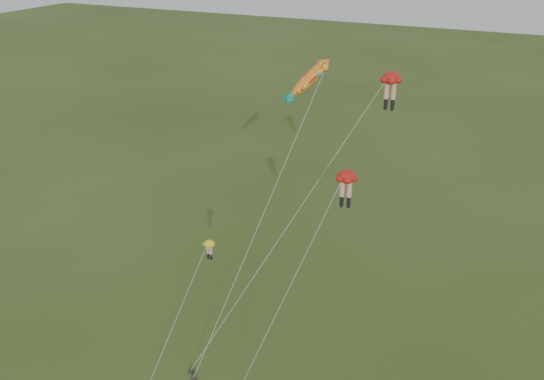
% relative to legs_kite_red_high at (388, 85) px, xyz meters
% --- Properties ---
extents(ground, '(300.00, 300.00, 0.00)m').
position_rel_legs_kite_red_high_xyz_m(ground, '(-7.40, -10.96, -17.92)').
color(ground, '#314518').
rests_on(ground, ground).
extents(legs_kite_red_high, '(9.92, 13.28, 18.77)m').
position_rel_legs_kite_red_high_xyz_m(legs_kite_red_high, '(0.00, 0.00, 0.00)').
color(legs_kite_red_high, red).
rests_on(legs_kite_red_high, ground).
extents(legs_kite_red_mid, '(6.13, 5.11, 15.18)m').
position_rel_legs_kite_red_high_xyz_m(legs_kite_red_mid, '(0.21, -9.15, -3.53)').
color(legs_kite_red_mid, red).
rests_on(legs_kite_red_mid, ground).
extents(legs_kite_yellow, '(1.16, 8.21, 7.44)m').
position_rel_legs_kite_red_high_xyz_m(legs_kite_yellow, '(-10.04, -7.67, -11.22)').
color(legs_kite_yellow, yellow).
rests_on(legs_kite_yellow, ground).
extents(fish_kite, '(5.71, 10.69, 20.17)m').
position_rel_legs_kite_red_high_xyz_m(fish_kite, '(-4.07, -3.84, 0.78)').
color(fish_kite, yellow).
rests_on(fish_kite, ground).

